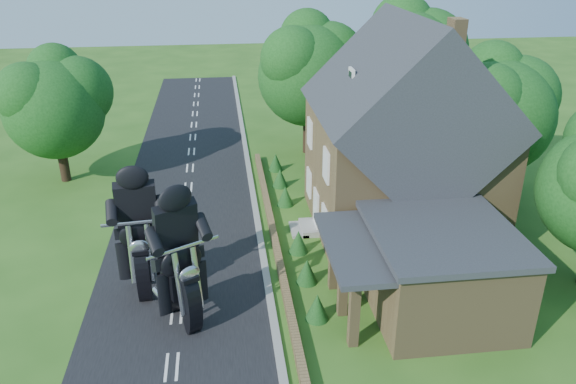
{
  "coord_description": "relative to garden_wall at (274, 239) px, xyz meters",
  "views": [
    {
      "loc": [
        2.05,
        -18.11,
        13.19
      ],
      "look_at": [
        4.89,
        4.56,
        2.8
      ],
      "focal_mm": 35.0,
      "sensor_mm": 36.0,
      "label": 1
    }
  ],
  "objects": [
    {
      "name": "tree_far_road",
      "position": [
        -11.16,
        9.11,
        4.64
      ],
      "size": [
        6.08,
        5.6,
        7.84
      ],
      "color": "black",
      "rests_on": "ground"
    },
    {
      "name": "shrub_e",
      "position": [
        1.0,
        6.5,
        0.35
      ],
      "size": [
        0.9,
        0.9,
        1.1
      ],
      "primitive_type": "cone",
      "color": "#133E15",
      "rests_on": "ground"
    },
    {
      "name": "tree_behind_left",
      "position": [
        3.86,
        12.13,
        5.53
      ],
      "size": [
        6.94,
        6.4,
        9.16
      ],
      "color": "black",
      "rests_on": "ground"
    },
    {
      "name": "tree_behind_house",
      "position": [
        9.88,
        11.14,
        6.03
      ],
      "size": [
        7.81,
        7.2,
        10.08
      ],
      "color": "black",
      "rests_on": "ground"
    },
    {
      "name": "kerb",
      "position": [
        -0.65,
        -5.0,
        -0.14
      ],
      "size": [
        0.3,
        80.0,
        0.12
      ],
      "primitive_type": "cube",
      "color": "gray",
      "rests_on": "ground"
    },
    {
      "name": "shrub_c",
      "position": [
        1.0,
        -1.0,
        0.35
      ],
      "size": [
        0.9,
        0.9,
        1.1
      ],
      "primitive_type": "cone",
      "color": "#133E15",
      "rests_on": "ground"
    },
    {
      "name": "annex",
      "position": [
        5.57,
        -5.8,
        1.57
      ],
      "size": [
        7.05,
        5.94,
        3.44
      ],
      "color": "olive",
      "rests_on": "ground"
    },
    {
      "name": "ground",
      "position": [
        -4.3,
        -5.0,
        -0.2
      ],
      "size": [
        120.0,
        120.0,
        0.0
      ],
      "primitive_type": "plane",
      "color": "#2C5919",
      "rests_on": "ground"
    },
    {
      "name": "house",
      "position": [
        6.19,
        1.0,
        4.14
      ],
      "size": [
        9.54,
        8.64,
        10.24
      ],
      "color": "olive",
      "rests_on": "ground"
    },
    {
      "name": "garden_wall",
      "position": [
        0.0,
        0.0,
        0.0
      ],
      "size": [
        0.3,
        22.0,
        0.4
      ],
      "primitive_type": "cube",
      "color": "olive",
      "rests_on": "ground"
    },
    {
      "name": "road",
      "position": [
        -4.3,
        -5.0,
        -0.19
      ],
      "size": [
        7.0,
        80.0,
        0.02
      ],
      "primitive_type": "cube",
      "color": "black",
      "rests_on": "ground"
    },
    {
      "name": "tree_house_right",
      "position": [
        12.35,
        3.62,
        4.99
      ],
      "size": [
        6.51,
        6.0,
        8.4
      ],
      "color": "black",
      "rests_on": "ground"
    },
    {
      "name": "motorcycle_follow",
      "position": [
        -5.62,
        -3.26,
        0.63
      ],
      "size": [
        0.61,
        1.82,
        1.67
      ],
      "primitive_type": null,
      "rotation": [
        0.0,
        0.0,
        3.23
      ],
      "color": "black",
      "rests_on": "ground"
    },
    {
      "name": "shrub_f",
      "position": [
        1.0,
        9.0,
        0.35
      ],
      "size": [
        0.9,
        0.9,
        1.1
      ],
      "primitive_type": "cone",
      "color": "#133E15",
      "rests_on": "ground"
    },
    {
      "name": "shrub_a",
      "position": [
        1.0,
        -6.0,
        0.35
      ],
      "size": [
        0.9,
        0.9,
        1.1
      ],
      "primitive_type": "cone",
      "color": "#133E15",
      "rests_on": "ground"
    },
    {
      "name": "shrub_d",
      "position": [
        1.0,
        4.0,
        0.35
      ],
      "size": [
        0.9,
        0.9,
        1.1
      ],
      "primitive_type": "cone",
      "color": "#133E15",
      "rests_on": "ground"
    },
    {
      "name": "motorcycle_lead",
      "position": [
        -3.99,
        -5.53,
        0.65
      ],
      "size": [
        1.27,
        1.83,
        1.7
      ],
      "primitive_type": null,
      "rotation": [
        0.0,
        0.0,
        3.63
      ],
      "color": "black",
      "rests_on": "ground"
    },
    {
      "name": "shrub_b",
      "position": [
        1.0,
        -3.5,
        0.35
      ],
      "size": [
        0.9,
        0.9,
        1.1
      ],
      "primitive_type": "cone",
      "color": "#133E15",
      "rests_on": "ground"
    }
  ]
}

